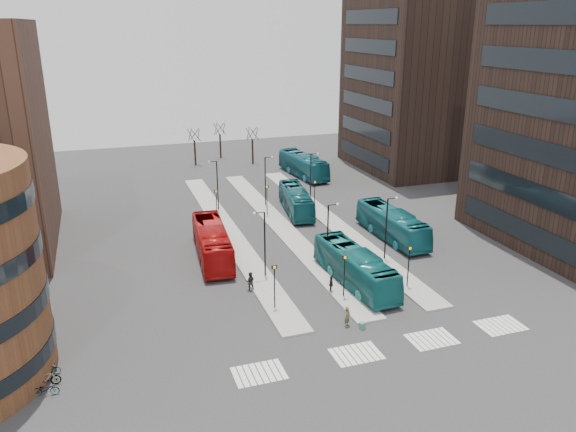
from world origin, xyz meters
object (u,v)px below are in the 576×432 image
object	(u,v)px
suitcase	(362,326)
teal_bus_a	(355,267)
bicycle_mid	(47,379)
bicycle_near	(46,389)
commuter_b	(331,284)
teal_bus_b	(296,200)
teal_bus_d	(303,165)
bicycle_far	(48,370)
red_bus	(212,242)
traveller	(347,316)
commuter_a	(250,281)
teal_bus_c	(392,224)
commuter_c	(360,267)

from	to	relation	value
suitcase	teal_bus_a	size ratio (longest dim) A/B	0.05
bicycle_mid	bicycle_near	bearing A→B (deg)	-178.46
bicycle_near	bicycle_mid	bearing A→B (deg)	9.75
suitcase	commuter_b	xyz separation A→B (m)	(0.10, 6.24, 0.51)
teal_bus_b	teal_bus_d	xyz separation A→B (m)	(6.73, 15.73, 0.18)
commuter_b	bicycle_far	xyz separation A→B (m)	(-21.96, -4.96, -0.37)
bicycle_near	teal_bus_d	bearing A→B (deg)	-27.15
red_bus	traveller	size ratio (longest dim) A/B	7.38
bicycle_far	commuter_a	bearing A→B (deg)	-59.46
red_bus	commuter_b	bearing A→B (deg)	-48.39
red_bus	commuter_b	distance (m)	13.32
teal_bus_c	commuter_b	world-z (taller)	teal_bus_c
commuter_a	bicycle_near	bearing A→B (deg)	47.25
traveller	commuter_b	distance (m)	5.57
teal_bus_b	suitcase	bearing A→B (deg)	-90.62
teal_bus_a	bicycle_far	size ratio (longest dim) A/B	7.37
traveller	bicycle_mid	size ratio (longest dim) A/B	0.93
teal_bus_a	teal_bus_d	bearing A→B (deg)	73.36
suitcase	teal_bus_b	xyz separation A→B (m)	(4.47, 27.42, 1.23)
bicycle_far	commuter_c	bearing A→B (deg)	-69.59
bicycle_far	teal_bus_d	bearing A→B (deg)	-33.86
suitcase	commuter_a	world-z (taller)	commuter_a
traveller	commuter_b	world-z (taller)	traveller
bicycle_near	teal_bus_a	bearing A→B (deg)	-61.94
commuter_a	bicycle_far	size ratio (longest dim) A/B	1.07
teal_bus_d	bicycle_near	bearing A→B (deg)	-132.55
traveller	commuter_c	size ratio (longest dim) A/B	1.02
teal_bus_d	teal_bus_c	bearing A→B (deg)	-95.75
commuter_b	commuter_a	bearing A→B (deg)	88.16
red_bus	teal_bus_c	bearing A→B (deg)	2.01
teal_bus_b	traveller	size ratio (longest dim) A/B	6.68
teal_bus_c	commuter_b	size ratio (longest dim) A/B	7.36
teal_bus_a	commuter_c	world-z (taller)	teal_bus_a
teal_bus_d	commuter_a	xyz separation A→B (m)	(-17.44, -34.21, -0.83)
bicycle_mid	traveller	bearing A→B (deg)	-86.64
teal_bus_d	traveller	xyz separation A→B (m)	(-12.10, -42.38, -0.87)
teal_bus_b	bicycle_far	xyz separation A→B (m)	(-26.33, -26.13, -1.08)
teal_bus_c	teal_bus_d	world-z (taller)	teal_bus_d
teal_bus_c	teal_bus_b	bearing A→B (deg)	118.74
commuter_b	bicycle_near	world-z (taller)	commuter_b
teal_bus_a	bicycle_mid	world-z (taller)	teal_bus_a
teal_bus_a	commuter_b	size ratio (longest dim) A/B	7.39
teal_bus_c	bicycle_far	size ratio (longest dim) A/B	7.34
red_bus	bicycle_far	world-z (taller)	red_bus
commuter_b	commuter_c	size ratio (longest dim) A/B	0.99
commuter_c	bicycle_far	world-z (taller)	commuter_c
bicycle_near	bicycle_mid	size ratio (longest dim) A/B	0.93
teal_bus_a	bicycle_near	xyz separation A→B (m)	(-24.61, -8.15, -1.18)
traveller	bicycle_far	world-z (taller)	traveller
commuter_b	commuter_c	xyz separation A→B (m)	(3.87, 2.43, 0.01)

